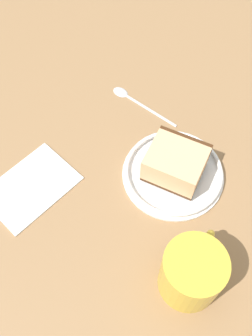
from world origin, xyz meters
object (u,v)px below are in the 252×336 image
at_px(teaspoon, 131,98).
at_px(cake_slice, 176,163).
at_px(tea_mug, 192,272).
at_px(folded_napkin, 31,186).
at_px(small_plate, 173,173).

bearing_deg(teaspoon, cake_slice, 146.50).
bearing_deg(tea_mug, folded_napkin, 1.43).
relative_size(cake_slice, tea_mug, 0.89).
bearing_deg(folded_napkin, tea_mug, -178.57).
bearing_deg(tea_mug, teaspoon, -43.50).
bearing_deg(cake_slice, folded_napkin, 39.69).
xyz_separation_m(small_plate, folded_napkin, (0.17, 0.14, -0.00)).
relative_size(cake_slice, teaspoon, 0.68).
bearing_deg(cake_slice, small_plate, 97.92).
bearing_deg(folded_napkin, cake_slice, -140.31).
bearing_deg(cake_slice, teaspoon, -33.50).
distance_m(cake_slice, teaspoon, 0.17).
relative_size(small_plate, teaspoon, 1.16).
distance_m(cake_slice, tea_mug, 0.17).
relative_size(small_plate, tea_mug, 1.51).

